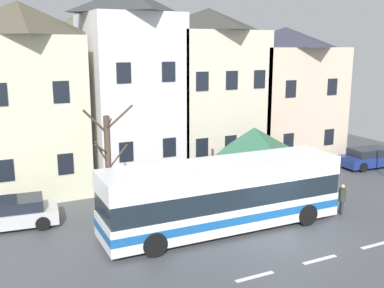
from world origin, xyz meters
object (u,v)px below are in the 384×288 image
object	(u,v)px
townhouse_02	(130,86)
pedestrian_02	(296,185)
parked_car_01	(288,172)
public_bench	(218,177)
parked_car_00	(371,158)
bare_tree_01	(109,171)
townhouse_01	(24,99)
townhouse_03	(208,90)
parked_car_02	(11,213)
bus_shelter	(254,140)
pedestrian_01	(342,198)
hilltop_castle	(118,50)
pedestrian_00	(326,185)
transit_bus	(223,196)
townhouse_04	(283,94)

from	to	relation	value
townhouse_02	pedestrian_02	distance (m)	11.34
parked_car_01	public_bench	distance (m)	4.25
parked_car_00	bare_tree_01	xyz separation A→B (m)	(-19.09, -3.19, 2.23)
townhouse_01	townhouse_03	world-z (taller)	townhouse_03
parked_car_02	bus_shelter	bearing A→B (deg)	-177.80
pedestrian_01	townhouse_03	bearing A→B (deg)	98.87
townhouse_02	bus_shelter	bearing A→B (deg)	-51.35
parked_car_00	parked_car_01	bearing A→B (deg)	-172.86
townhouse_03	parked_car_00	world-z (taller)	townhouse_03
hilltop_castle	bus_shelter	distance (m)	28.40
townhouse_02	hilltop_castle	size ratio (longest dim) A/B	0.30
townhouse_03	pedestrian_00	size ratio (longest dim) A/B	6.68
transit_bus	pedestrian_00	world-z (taller)	transit_bus
townhouse_01	pedestrian_02	world-z (taller)	townhouse_01
townhouse_04	public_bench	world-z (taller)	townhouse_04
bus_shelter	pedestrian_01	xyz separation A→B (m)	(2.17, -4.53, -2.21)
townhouse_03	parked_car_00	xyz separation A→B (m)	(9.94, -4.93, -4.56)
pedestrian_01	pedestrian_02	xyz separation A→B (m)	(-0.70, 2.62, 0.02)
pedestrian_00	pedestrian_01	xyz separation A→B (m)	(-0.81, -1.99, 0.05)
bus_shelter	parked_car_02	xyz separation A→B (m)	(-12.47, 0.88, -2.42)
townhouse_02	hilltop_castle	bearing A→B (deg)	74.59
townhouse_03	bare_tree_01	distance (m)	12.45
townhouse_03	parked_car_01	xyz separation A→B (m)	(2.60, -5.33, -4.55)
townhouse_03	public_bench	distance (m)	6.28
transit_bus	public_bench	distance (m)	6.74
parked_car_02	pedestrian_02	distance (m)	14.22
townhouse_04	bus_shelter	size ratio (longest dim) A/B	2.49
parked_car_00	pedestrian_01	distance (m)	10.11
townhouse_03	pedestrian_00	bearing A→B (deg)	-74.14
townhouse_03	parked_car_00	distance (m)	12.00
townhouse_03	hilltop_castle	bearing A→B (deg)	88.35
parked_car_02	pedestrian_02	world-z (taller)	pedestrian_02
hilltop_castle	bus_shelter	world-z (taller)	hilltop_castle
hilltop_castle	pedestrian_00	size ratio (longest dim) A/B	24.59
parked_car_01	pedestrian_01	size ratio (longest dim) A/B	2.82
parked_car_02	parked_car_00	bearing A→B (deg)	-172.74
parked_car_00	townhouse_02	bearing A→B (deg)	166.50
townhouse_02	hilltop_castle	xyz separation A→B (m)	(6.03, 21.87, 1.98)
townhouse_04	townhouse_02	bearing A→B (deg)	-179.19
pedestrian_01	public_bench	bearing A→B (deg)	113.99
parked_car_01	pedestrian_00	distance (m)	3.42
transit_bus	parked_car_01	xyz separation A→B (m)	(7.06, 4.45, -0.90)
townhouse_03	public_bench	world-z (taller)	townhouse_03
townhouse_02	transit_bus	xyz separation A→B (m)	(0.95, -9.69, -4.14)
parked_car_01	public_bench	bearing A→B (deg)	151.43
bus_shelter	pedestrian_00	world-z (taller)	bus_shelter
hilltop_castle	parked_car_01	xyz separation A→B (m)	(1.97, -27.12, -7.02)
townhouse_04	bare_tree_01	distance (m)	17.48
bus_shelter	parked_car_01	world-z (taller)	bus_shelter
townhouse_04	transit_bus	xyz separation A→B (m)	(-10.64, -9.86, -3.12)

